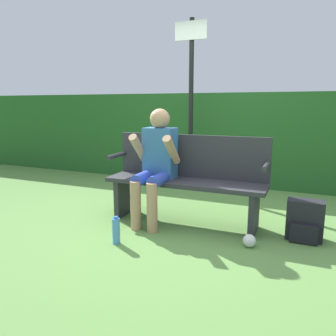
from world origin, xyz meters
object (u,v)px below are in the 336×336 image
at_px(water_bottle, 116,231).
at_px(parked_car, 144,119).
at_px(backpack, 305,221).
at_px(person_seated, 156,160).
at_px(park_bench, 187,178).
at_px(signpost, 191,93).

xyz_separation_m(water_bottle, parked_car, (-5.21, 10.90, 0.49)).
bearing_deg(water_bottle, backpack, 25.89).
bearing_deg(backpack, person_seated, -176.87).
distance_m(park_bench, signpost, 1.76).
bearing_deg(signpost, backpack, -41.19).
distance_m(person_seated, signpost, 1.72).
xyz_separation_m(park_bench, water_bottle, (-0.40, -0.83, -0.37)).
relative_size(signpost, parked_car, 0.60).
xyz_separation_m(signpost, parked_car, (-5.16, 8.66, -0.84)).
relative_size(park_bench, backpack, 4.47).
bearing_deg(park_bench, water_bottle, -115.52).
distance_m(person_seated, parked_car, 11.49).
relative_size(person_seated, backpack, 3.19).
relative_size(park_bench, person_seated, 1.40).
bearing_deg(person_seated, parked_car, 117.44).
xyz_separation_m(backpack, signpost, (-1.66, 1.46, 1.27)).
bearing_deg(person_seated, signpost, 95.14).
height_order(backpack, water_bottle, backpack).
xyz_separation_m(park_bench, signpost, (-0.44, 1.41, 0.96)).
distance_m(park_bench, backpack, 1.26).
xyz_separation_m(person_seated, parked_car, (-5.30, 10.20, -0.07)).
distance_m(park_bench, person_seated, 0.39).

